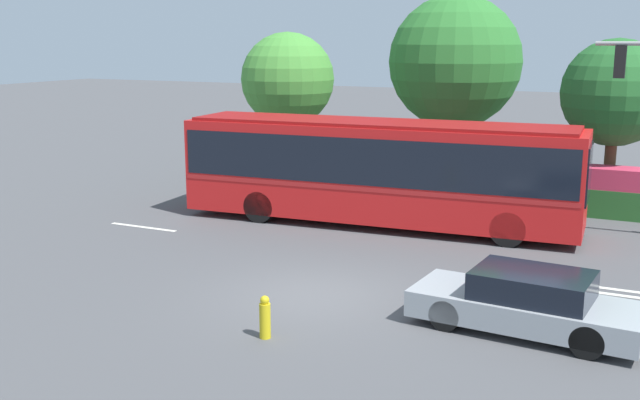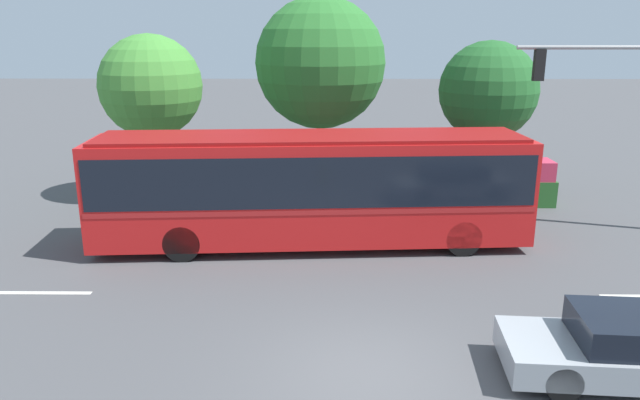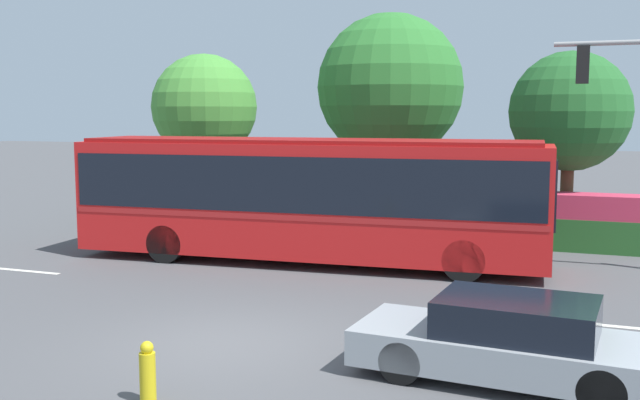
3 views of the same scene
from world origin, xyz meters
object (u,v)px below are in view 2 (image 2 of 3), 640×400
at_px(street_tree_left, 151,87).
at_px(street_tree_centre, 320,63).
at_px(traffic_light_pole, 638,104).
at_px(street_tree_right, 488,91).
at_px(city_bus, 312,183).
at_px(sedan_foreground, 634,349).

relative_size(street_tree_left, street_tree_centre, 0.81).
xyz_separation_m(street_tree_left, street_tree_centre, (6.06, 2.36, 0.70)).
xyz_separation_m(traffic_light_pole, street_tree_right, (-3.38, 3.94, -0.01)).
distance_m(city_bus, street_tree_right, 8.46).
distance_m(street_tree_left, street_tree_right, 12.12).
relative_size(city_bus, street_tree_centre, 1.68).
bearing_deg(sedan_foreground, city_bus, -45.37).
bearing_deg(traffic_light_pole, street_tree_right, -49.39).
relative_size(sedan_foreground, street_tree_right, 0.80).
distance_m(street_tree_centre, street_tree_right, 6.52).
height_order(traffic_light_pole, street_tree_right, traffic_light_pole).
bearing_deg(traffic_light_pole, sedan_foreground, 65.78).
relative_size(sedan_foreground, traffic_light_pole, 0.78).
bearing_deg(city_bus, sedan_foreground, -53.48).
relative_size(sedan_foreground, street_tree_centre, 0.62).
bearing_deg(street_tree_right, street_tree_centre, 159.73).
bearing_deg(street_tree_right, sedan_foreground, -91.74).
relative_size(traffic_light_pole, street_tree_right, 1.03).
distance_m(traffic_light_pole, street_tree_centre, 11.31).
bearing_deg(city_bus, traffic_light_pole, 4.51).
xyz_separation_m(traffic_light_pole, street_tree_left, (-15.50, 3.81, 0.16)).
distance_m(sedan_foreground, street_tree_right, 12.72).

